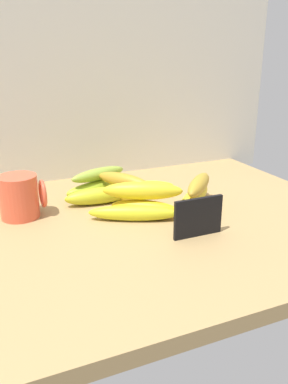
# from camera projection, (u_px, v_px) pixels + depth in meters

# --- Properties ---
(counter_top) EXTENTS (1.10, 0.76, 0.03)m
(counter_top) POSITION_uv_depth(u_px,v_px,m) (127.00, 229.00, 0.91)
(counter_top) COLOR #A58552
(counter_top) RESTS_ON ground
(back_wall) EXTENTS (1.30, 0.02, 0.70)m
(back_wall) POSITION_uv_depth(u_px,v_px,m) (74.00, 68.00, 1.13)
(back_wall) COLOR beige
(back_wall) RESTS_ON ground
(chalkboard_sign) EXTENTS (0.11, 0.02, 0.08)m
(chalkboard_sign) POSITION_uv_depth(u_px,v_px,m) (198.00, 219.00, 0.83)
(chalkboard_sign) COLOR black
(chalkboard_sign) RESTS_ON counter_top
(coffee_mug) EXTENTS (0.10, 0.09, 0.10)m
(coffee_mug) POSITION_uv_depth(u_px,v_px,m) (20.00, 197.00, 0.92)
(coffee_mug) COLOR #E45538
(coffee_mug) RESTS_ON counter_top
(banana_0) EXTENTS (0.21, 0.07, 0.04)m
(banana_0) POSITION_uv_depth(u_px,v_px,m) (102.00, 188.00, 1.07)
(banana_0) COLOR #A4BF28
(banana_0) RESTS_ON counter_top
(banana_1) EXTENTS (0.20, 0.08, 0.04)m
(banana_1) POSITION_uv_depth(u_px,v_px,m) (138.00, 188.00, 1.07)
(banana_1) COLOR yellow
(banana_1) RESTS_ON counter_top
(banana_2) EXTENTS (0.18, 0.05, 0.04)m
(banana_2) POSITION_uv_depth(u_px,v_px,m) (100.00, 196.00, 1.01)
(banana_2) COLOR gold
(banana_2) RESTS_ON counter_top
(banana_3) EXTENTS (0.15, 0.12, 0.04)m
(banana_3) POSITION_uv_depth(u_px,v_px,m) (144.00, 208.00, 0.94)
(banana_3) COLOR yellow
(banana_3) RESTS_ON counter_top
(banana_4) EXTENTS (0.20, 0.12, 0.04)m
(banana_4) POSITION_uv_depth(u_px,v_px,m) (133.00, 213.00, 0.91)
(banana_4) COLOR yellow
(banana_4) RESTS_ON counter_top
(banana_5) EXTENTS (0.07, 0.18, 0.04)m
(banana_5) POSITION_uv_depth(u_px,v_px,m) (126.00, 193.00, 1.03)
(banana_5) COLOR yellow
(banana_5) RESTS_ON counter_top
(banana_6) EXTENTS (0.17, 0.16, 0.04)m
(banana_6) POSITION_uv_depth(u_px,v_px,m) (194.00, 198.00, 1.00)
(banana_6) COLOR yellow
(banana_6) RESTS_ON counter_top
(banana_7) EXTENTS (0.16, 0.08, 0.03)m
(banana_7) POSITION_uv_depth(u_px,v_px,m) (97.00, 174.00, 1.05)
(banana_7) COLOR #91AF3A
(banana_7) RESTS_ON banana_0
(banana_8) EXTENTS (0.14, 0.14, 0.04)m
(banana_8) POSITION_uv_depth(u_px,v_px,m) (199.00, 184.00, 0.97)
(banana_8) COLOR #B38D29
(banana_8) RESTS_ON banana_6
(banana_9) EXTENTS (0.19, 0.12, 0.04)m
(banana_9) POSITION_uv_depth(u_px,v_px,m) (143.00, 191.00, 0.94)
(banana_9) COLOR yellow
(banana_9) RESTS_ON banana_3
(banana_10) EXTENTS (0.11, 0.15, 0.04)m
(banana_10) POSITION_uv_depth(u_px,v_px,m) (123.00, 180.00, 1.01)
(banana_10) COLOR #B48926
(banana_10) RESTS_ON banana_5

